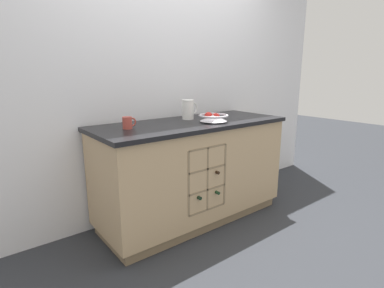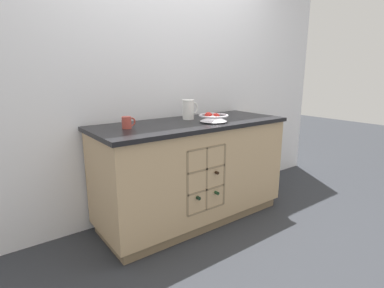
# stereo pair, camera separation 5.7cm
# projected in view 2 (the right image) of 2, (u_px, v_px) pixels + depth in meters

# --- Properties ---
(ground_plane) EXTENTS (14.00, 14.00, 0.00)m
(ground_plane) POSITION_uv_depth(u_px,v_px,m) (192.00, 217.00, 2.84)
(ground_plane) COLOR #2D3035
(back_wall) EXTENTS (4.40, 0.06, 2.55)m
(back_wall) POSITION_uv_depth(u_px,v_px,m) (167.00, 79.00, 2.85)
(back_wall) COLOR white
(back_wall) RESTS_ON ground_plane
(kitchen_island) EXTENTS (1.76, 0.71, 0.92)m
(kitchen_island) POSITION_uv_depth(u_px,v_px,m) (192.00, 171.00, 2.73)
(kitchen_island) COLOR #8B7354
(kitchen_island) RESTS_ON ground_plane
(fruit_bowl) EXTENTS (0.26, 0.26, 0.08)m
(fruit_bowl) POSITION_uv_depth(u_px,v_px,m) (213.00, 117.00, 2.60)
(fruit_bowl) COLOR silver
(fruit_bowl) RESTS_ON kitchen_island
(white_pitcher) EXTENTS (0.17, 0.11, 0.18)m
(white_pitcher) POSITION_uv_depth(u_px,v_px,m) (189.00, 109.00, 2.75)
(white_pitcher) COLOR white
(white_pitcher) RESTS_ON kitchen_island
(ceramic_mug) EXTENTS (0.11, 0.07, 0.09)m
(ceramic_mug) POSITION_uv_depth(u_px,v_px,m) (127.00, 123.00, 2.30)
(ceramic_mug) COLOR #B7473D
(ceramic_mug) RESTS_ON kitchen_island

